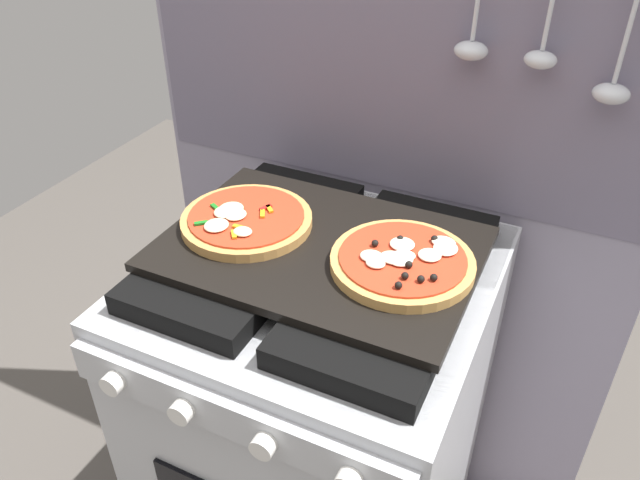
{
  "coord_description": "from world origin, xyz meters",
  "views": [
    {
      "loc": [
        0.38,
        -0.79,
        1.53
      ],
      "look_at": [
        0.0,
        0.0,
        0.93
      ],
      "focal_mm": 34.76,
      "sensor_mm": 36.0,
      "label": 1
    }
  ],
  "objects": [
    {
      "name": "baking_tray",
      "position": [
        0.0,
        0.0,
        0.91
      ],
      "size": [
        0.54,
        0.38,
        0.02
      ],
      "primitive_type": "cube",
      "color": "black",
      "rests_on": "stove"
    },
    {
      "name": "pizza_left",
      "position": [
        -0.15,
        -0.01,
        0.93
      ],
      "size": [
        0.24,
        0.24,
        0.03
      ],
      "color": "#C18947",
      "rests_on": "baking_tray"
    },
    {
      "name": "kitchen_backsplash",
      "position": [
        0.0,
        0.33,
        0.79
      ],
      "size": [
        1.1,
        0.09,
        1.55
      ],
      "color": "gray",
      "rests_on": "ground_plane"
    },
    {
      "name": "stove",
      "position": [
        -0.0,
        -0.0,
        0.45
      ],
      "size": [
        0.6,
        0.64,
        0.9
      ],
      "color": "#B7BABF",
      "rests_on": "ground_plane"
    },
    {
      "name": "pizza_right",
      "position": [
        0.15,
        -0.0,
        0.93
      ],
      "size": [
        0.24,
        0.24,
        0.03
      ],
      "color": "tan",
      "rests_on": "baking_tray"
    }
  ]
}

